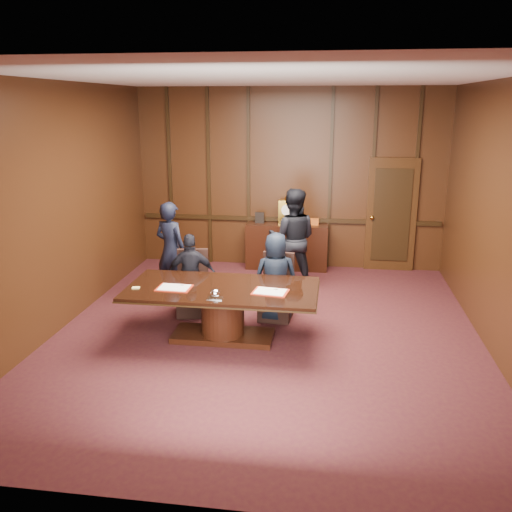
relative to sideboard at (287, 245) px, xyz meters
The scene contains 13 objects.
room 3.36m from the sideboard, 88.80° to the right, with size 7.00×7.04×3.50m.
sideboard is the anchor object (origin of this frame).
conference_table 3.54m from the sideboard, 99.52° to the right, with size 2.62×1.32×0.76m.
folder_left 3.84m from the sideboard, 108.60° to the right, with size 0.47×0.34×0.02m.
folder_right 3.62m from the sideboard, 88.55° to the right, with size 0.50×0.39×0.02m.
inkstand 4.00m from the sideboard, 98.45° to the right, with size 0.20×0.14×0.12m.
notepad 4.10m from the sideboard, 115.20° to the right, with size 0.10×0.07×0.01m, color #FDE87C.
chair_left 2.90m from the sideboard, 115.38° to the right, with size 0.56×0.56×0.99m.
chair_right 2.62m from the sideboard, 88.53° to the right, with size 0.52×0.52×0.99m.
signatory_left 2.97m from the sideboard, 114.65° to the right, with size 0.76×0.32×1.29m, color black.
signatory_right 2.70m from the sideboard, 88.63° to the right, with size 0.66×0.43×1.35m, color black.
witness_left 2.65m from the sideboard, 132.75° to the right, with size 0.60×0.39×1.64m, color black.
witness_right 1.22m from the sideboard, 80.51° to the right, with size 0.86×0.67×1.78m, color black.
Camera 1 is at (0.87, -7.10, 3.18)m, focal length 38.00 mm.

